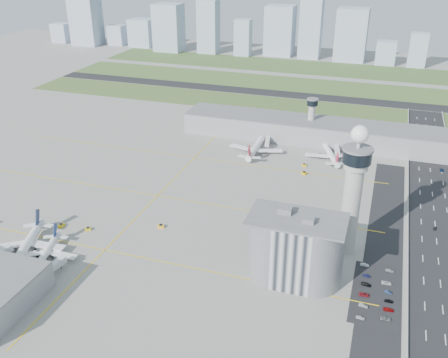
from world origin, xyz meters
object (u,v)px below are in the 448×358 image
(car_hw_4, at_px, (417,137))
(airplane_near_b, at_px, (25,242))
(airplane_far_a, at_px, (256,144))
(car_lot_9, at_px, (388,292))
(tug_4, at_px, (304,165))
(car_hw_2, at_px, (442,170))
(car_lot_2, at_px, (364,295))
(car_lot_6, at_px, (386,319))
(control_tower, at_px, (353,186))
(tug_5, at_px, (304,173))
(tug_1, at_px, (61,225))
(jet_bridge_far_0, at_px, (268,140))
(car_lot_3, at_px, (366,284))
(tug_3, at_px, (161,226))
(car_lot_1, at_px, (363,305))
(jet_bridge_near_2, at_px, (42,277))
(jet_bridge_far_1, at_px, (336,148))
(airplane_near_c, at_px, (44,251))
(tug_2, at_px, (88,229))
(car_lot_5, at_px, (365,265))
(secondary_tower, at_px, (311,116))
(admin_building, at_px, (295,249))
(car_lot_10, at_px, (386,283))
(car_lot_8, at_px, (389,301))
(car_lot_11, at_px, (390,270))
(airplane_far_b, at_px, (330,150))
(car_lot_7, at_px, (389,309))

(car_hw_4, bearing_deg, airplane_near_b, -122.46)
(airplane_far_a, distance_m, car_lot_9, 164.28)
(tug_4, height_order, car_hw_2, tug_4)
(car_lot_2, xyz_separation_m, car_lot_6, (9.43, -12.67, -0.01))
(control_tower, height_order, car_lot_6, control_tower)
(tug_5, bearing_deg, car_lot_6, -128.16)
(control_tower, height_order, tug_1, control_tower)
(jet_bridge_far_0, bearing_deg, car_lot_3, 18.64)
(tug_1, bearing_deg, airplane_near_b, 93.05)
(car_lot_3, bearing_deg, control_tower, 31.18)
(jet_bridge_far_0, relative_size, car_lot_9, 4.26)
(tug_3, bearing_deg, car_lot_1, 54.73)
(car_hw_2, bearing_deg, tug_4, -166.70)
(jet_bridge_near_2, relative_size, car_lot_3, 3.24)
(tug_4, bearing_deg, car_hw_4, 24.05)
(jet_bridge_far_1, xyz_separation_m, car_lot_2, (31.46, -157.15, -2.23))
(airplane_near_c, xyz_separation_m, car_lot_9, (155.50, 26.21, -4.54))
(tug_2, relative_size, car_lot_5, 0.78)
(airplane_far_a, bearing_deg, secondary_tower, -42.72)
(control_tower, distance_m, tug_4, 104.88)
(admin_building, relative_size, car_hw_2, 9.54)
(jet_bridge_far_1, bearing_deg, car_lot_9, 5.16)
(admin_building, height_order, car_lot_2, admin_building)
(airplane_near_b, xyz_separation_m, jet_bridge_near_2, (21.78, -16.86, -3.45))
(jet_bridge_far_1, relative_size, car_lot_5, 3.52)
(car_lot_10, bearing_deg, admin_building, 100.17)
(airplane_far_a, relative_size, tug_5, 13.81)
(car_lot_8, distance_m, car_lot_10, 12.40)
(airplane_near_c, height_order, car_hw_2, airplane_near_c)
(secondary_tower, relative_size, tug_4, 10.36)
(admin_building, bearing_deg, airplane_near_c, -167.94)
(secondary_tower, bearing_deg, car_lot_9, -69.62)
(jet_bridge_near_2, relative_size, car_lot_11, 3.41)
(airplane_far_b, bearing_deg, car_lot_11, 178.74)
(control_tower, distance_m, car_hw_2, 128.37)
(tug_2, relative_size, car_lot_11, 0.75)
(secondary_tower, distance_m, airplane_far_b, 38.31)
(jet_bridge_far_0, xyz_separation_m, car_hw_2, (120.03, -10.91, -2.24))
(control_tower, relative_size, car_lot_7, 15.09)
(airplane_near_b, height_order, jet_bridge_near_2, airplane_near_b)
(airplane_near_c, distance_m, car_lot_6, 155.45)
(airplane_near_c, height_order, jet_bridge_far_0, airplane_near_c)
(tug_3, relative_size, car_lot_8, 0.92)
(car_lot_6, height_order, car_lot_11, car_lot_6)
(airplane_near_b, distance_m, car_lot_2, 159.48)
(airplane_near_c, height_order, car_lot_1, airplane_near_c)
(car_lot_5, distance_m, car_hw_4, 183.19)
(admin_building, bearing_deg, jet_bridge_near_2, -159.62)
(car_lot_1, height_order, car_lot_11, car_lot_1)
(tug_3, xyz_separation_m, car_lot_3, (106.60, -15.68, -0.33))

